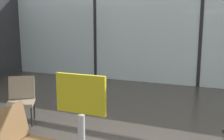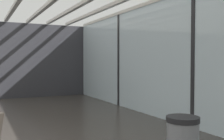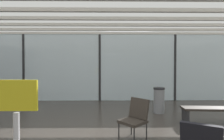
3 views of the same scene
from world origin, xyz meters
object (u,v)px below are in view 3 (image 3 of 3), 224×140
at_px(waiting_bench, 211,111).
at_px(trash_bin, 159,100).
at_px(parked_airplane, 123,58).
at_px(lounge_chair_1, 135,116).

distance_m(waiting_bench, trash_bin, 1.62).
bearing_deg(parked_airplane, trash_bin, -86.54).
relative_size(parked_airplane, lounge_chair_1, 16.81).
xyz_separation_m(parked_airplane, waiting_bench, (1.58, -9.88, -1.91)).
bearing_deg(parked_airplane, waiting_bench, -80.92).
height_order(waiting_bench, trash_bin, trash_bin).
xyz_separation_m(lounge_chair_1, trash_bin, (1.12, 2.10, -0.06)).
distance_m(parked_airplane, waiting_bench, 10.19).
height_order(lounge_chair_1, waiting_bench, lounge_chair_1).
bearing_deg(waiting_bench, parked_airplane, 102.60).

